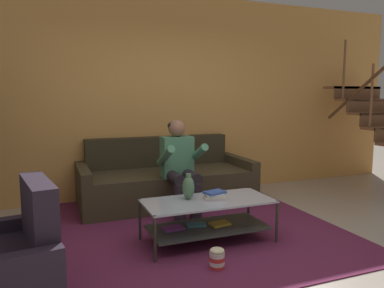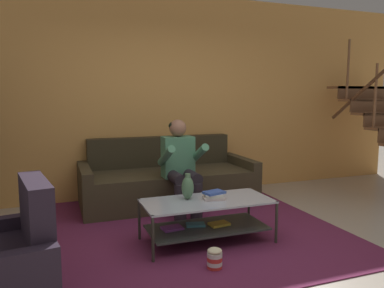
% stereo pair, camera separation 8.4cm
% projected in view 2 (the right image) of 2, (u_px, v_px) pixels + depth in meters
% --- Properties ---
extents(ground, '(16.80, 16.80, 0.00)m').
position_uv_depth(ground, '(233.00, 260.00, 3.34)').
color(ground, '#B1A495').
extents(back_partition, '(8.40, 0.12, 2.90)m').
position_uv_depth(back_partition, '(159.00, 96.00, 5.44)').
color(back_partition, '#E29F50').
rests_on(back_partition, ground).
extents(couch, '(2.31, 0.99, 0.87)m').
position_uv_depth(couch, '(167.00, 182.00, 5.10)').
color(couch, '#3E3523').
rests_on(couch, ground).
extents(person_seated_center, '(0.50, 0.58, 1.17)m').
position_uv_depth(person_seated_center, '(181.00, 163.00, 4.52)').
color(person_seated_center, '#29232A').
rests_on(person_seated_center, ground).
extents(coffee_table, '(1.28, 0.58, 0.43)m').
position_uv_depth(coffee_table, '(206.00, 214.00, 3.71)').
color(coffee_table, '#AFB6C6').
rests_on(coffee_table, ground).
extents(area_rug, '(3.00, 3.43, 0.01)m').
position_uv_depth(area_rug, '(188.00, 222.00, 4.33)').
color(area_rug, '#652244').
rests_on(area_rug, ground).
extents(vase, '(0.12, 0.12, 0.26)m').
position_uv_depth(vase, '(188.00, 187.00, 3.72)').
color(vase, '#517A54').
rests_on(vase, coffee_table).
extents(book_stack, '(0.24, 0.20, 0.08)m').
position_uv_depth(book_stack, '(214.00, 195.00, 3.73)').
color(book_stack, silver).
rests_on(book_stack, coffee_table).
extents(popcorn_tub, '(0.13, 0.13, 0.18)m').
position_uv_depth(popcorn_tub, '(215.00, 259.00, 3.15)').
color(popcorn_tub, red).
rests_on(popcorn_tub, ground).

